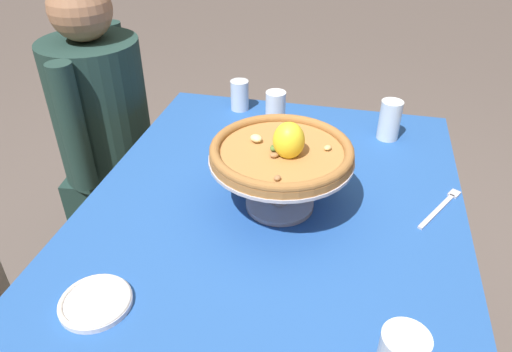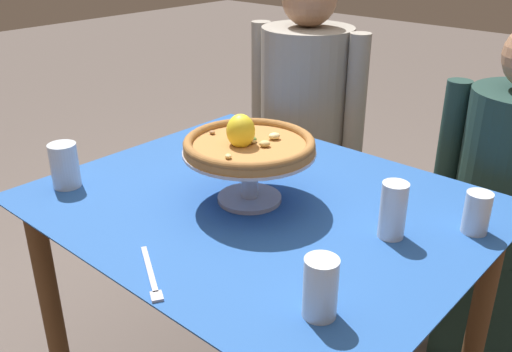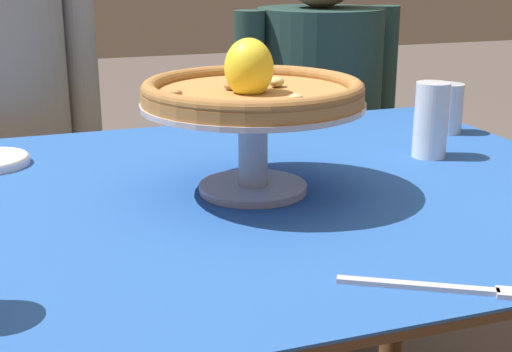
{
  "view_description": "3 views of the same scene",
  "coord_description": "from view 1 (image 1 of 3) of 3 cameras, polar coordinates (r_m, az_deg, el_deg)",
  "views": [
    {
      "loc": [
        -0.98,
        -0.17,
        1.47
      ],
      "look_at": [
        -0.0,
        0.05,
        0.79
      ],
      "focal_mm": 33.38,
      "sensor_mm": 36.0,
      "label": 1
    },
    {
      "loc": [
        0.88,
        -1.01,
        1.41
      ],
      "look_at": [
        -0.06,
        0.04,
        0.77
      ],
      "focal_mm": 39.14,
      "sensor_mm": 36.0,
      "label": 2
    },
    {
      "loc": [
        -0.38,
        -1.03,
        1.08
      ],
      "look_at": [
        -0.03,
        -0.03,
        0.76
      ],
      "focal_mm": 49.74,
      "sensor_mm": 36.0,
      "label": 3
    }
  ],
  "objects": [
    {
      "name": "dining_table",
      "position": [
        1.31,
        2.19,
        -6.38
      ],
      "size": [
        1.16,
        0.96,
        0.72
      ],
      "color": "brown",
      "rests_on": "ground"
    },
    {
      "name": "pizza_stand",
      "position": [
        1.16,
        2.98,
        0.36
      ],
      "size": [
        0.35,
        0.35,
        0.15
      ],
      "color": "#B7B7C1",
      "rests_on": "dining_table"
    },
    {
      "name": "pizza",
      "position": [
        1.12,
        3.14,
        3.1
      ],
      "size": [
        0.34,
        0.34,
        0.1
      ],
      "color": "#AD753D",
      "rests_on": "pizza_stand"
    },
    {
      "name": "water_glass_front_right",
      "position": [
        1.54,
        15.68,
        6.21
      ],
      "size": [
        0.07,
        0.07,
        0.12
      ],
      "color": "silver",
      "rests_on": "dining_table"
    },
    {
      "name": "water_glass_side_right",
      "position": [
        1.52,
        2.34,
        7.28
      ],
      "size": [
        0.06,
        0.06,
        0.14
      ],
      "color": "white",
      "rests_on": "dining_table"
    },
    {
      "name": "water_glass_back_right",
      "position": [
        1.68,
        -1.97,
        9.42
      ],
      "size": [
        0.06,
        0.06,
        0.1
      ],
      "color": "silver",
      "rests_on": "dining_table"
    },
    {
      "name": "side_plate",
      "position": [
        1.02,
        -18.68,
        -14.09
      ],
      "size": [
        0.14,
        0.14,
        0.02
      ],
      "color": "white",
      "rests_on": "dining_table"
    },
    {
      "name": "dinner_fork",
      "position": [
        1.3,
        21.34,
        -3.42
      ],
      "size": [
        0.19,
        0.12,
        0.01
      ],
      "color": "#B7B7C1",
      "rests_on": "dining_table"
    },
    {
      "name": "diner_right",
      "position": [
        1.9,
        -17.44,
        3.87
      ],
      "size": [
        0.5,
        0.38,
        1.16
      ],
      "color": "#1E3833",
      "rests_on": "ground"
    }
  ]
}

